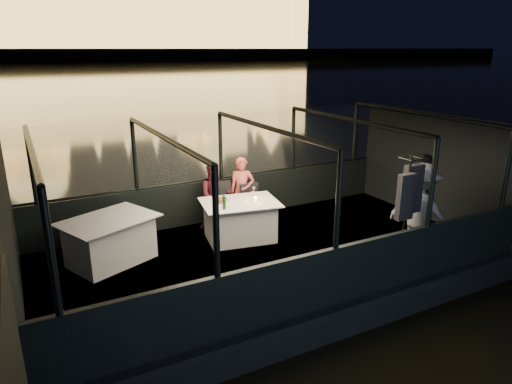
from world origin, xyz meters
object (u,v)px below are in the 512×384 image
person_woman_coral (242,189)px  passenger_stripe (420,211)px  dining_table_central (240,221)px  wine_bottle (224,201)px  passenger_dark (420,204)px  coat_stand (405,217)px  person_man_maroon (215,193)px  chair_port_left (225,209)px  dining_table_aft (110,241)px  chair_port_right (253,206)px

person_woman_coral → passenger_stripe: size_ratio=0.84×
person_woman_coral → passenger_stripe: 3.55m
dining_table_central → wine_bottle: wine_bottle is taller
dining_table_central → passenger_dark: passenger_dark is taller
person_woman_coral → wine_bottle: (-0.85, -0.99, 0.17)m
coat_stand → person_man_maroon: bearing=123.5°
chair_port_left → wine_bottle: bearing=-111.5°
dining_table_central → passenger_dark: 3.37m
dining_table_aft → wine_bottle: bearing=-10.9°
person_man_maroon → passenger_dark: bearing=-34.2°
chair_port_right → coat_stand: (1.38, -2.80, 0.45)m
person_woman_coral → passenger_dark: size_ratio=0.80×
person_woman_coral → person_man_maroon: (-0.60, 0.04, 0.00)m
dining_table_aft → wine_bottle: wine_bottle is taller
dining_table_aft → passenger_dark: bearing=-21.1°
passenger_stripe → passenger_dark: (0.28, 0.27, 0.00)m
passenger_stripe → wine_bottle: (-2.92, 1.89, 0.06)m
person_woman_coral → person_man_maroon: person_woman_coral is taller
dining_table_central → passenger_dark: bearing=-33.9°
coat_stand → person_man_maroon: coat_stand is taller
dining_table_aft → person_man_maroon: person_man_maroon is taller
passenger_stripe → chair_port_left: bearing=23.1°
coat_stand → wine_bottle: coat_stand is taller
dining_table_aft → passenger_stripe: 5.43m
person_woman_coral → passenger_stripe: passenger_stripe is taller
dining_table_central → chair_port_right: size_ratio=1.63×
passenger_stripe → coat_stand: bearing=90.9°
dining_table_central → dining_table_aft: dining_table_aft is taller
wine_bottle → dining_table_central: bearing=28.7°
passenger_stripe → chair_port_right: bearing=17.4°
passenger_stripe → wine_bottle: passenger_stripe is taller
dining_table_central → dining_table_aft: (-2.42, 0.14, 0.00)m
coat_stand → dining_table_central: bearing=128.9°
passenger_dark → chair_port_right: bearing=-98.4°
chair_port_left → person_woman_coral: (0.48, 0.15, 0.30)m
person_man_maroon → wine_bottle: 1.07m
coat_stand → passenger_dark: bearing=29.4°
dining_table_aft → chair_port_left: (2.36, 0.46, 0.06)m
person_man_maroon → passenger_stripe: 3.96m
chair_port_left → passenger_dark: size_ratio=0.53×
person_woman_coral → chair_port_left: bearing=-138.3°
person_man_maroon → passenger_stripe: passenger_stripe is taller
chair_port_right → passenger_stripe: bearing=-53.4°
passenger_dark → wine_bottle: bearing=-79.5°
dining_table_central → coat_stand: (1.90, -2.35, 0.51)m
coat_stand → passenger_stripe: (0.59, 0.23, -0.05)m
dining_table_central → dining_table_aft: size_ratio=0.96×
dining_table_central → chair_port_right: chair_port_right is taller
dining_table_aft → chair_port_right: 2.96m
dining_table_aft → chair_port_right: (2.94, 0.31, 0.06)m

